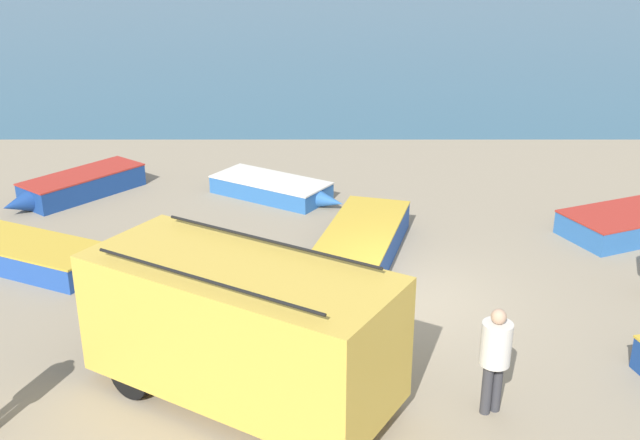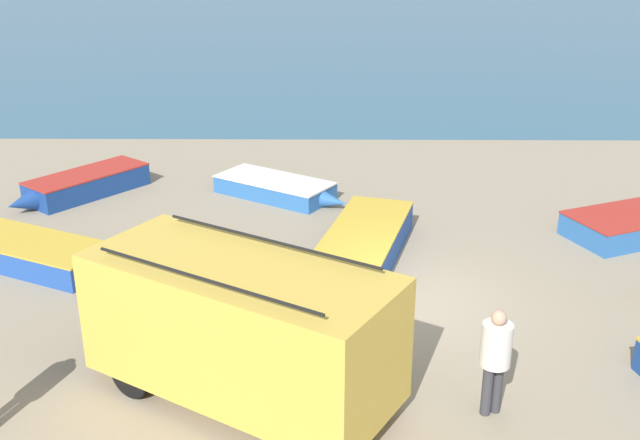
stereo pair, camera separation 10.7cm
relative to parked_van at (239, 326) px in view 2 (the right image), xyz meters
name	(u,v)px [view 2 (the right image)]	position (x,y,z in m)	size (l,w,h in m)	color
ground_plane	(408,300)	(2.98, 3.29, -1.26)	(200.00, 200.00, 0.00)	gray
sea_water	(347,13)	(2.98, 55.29, -1.25)	(120.00, 80.00, 0.01)	#33607A
parked_van	(239,326)	(0.00, 0.00, 0.00)	(5.27, 4.27, 2.43)	gold
fishing_rowboat_2	(366,238)	(2.25, 5.66, -0.93)	(2.55, 4.97, 0.66)	#234CA3
fishing_rowboat_3	(24,251)	(-5.38, 5.00, -0.98)	(4.66, 2.97, 0.56)	#234CA3
fishing_rowboat_4	(278,188)	(-0.02, 9.38, -1.01)	(3.82, 2.94, 0.49)	#2D66AD
fishing_rowboat_5	(83,185)	(-5.42, 9.42, -0.95)	(3.26, 3.73, 0.62)	navy
fisherman_1	(495,353)	(3.87, -0.42, -0.20)	(0.47, 0.47, 1.77)	#38383D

